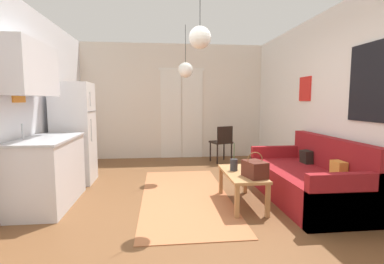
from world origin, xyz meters
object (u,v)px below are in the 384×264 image
bamboo_vase (234,165)px  accent_chair (222,141)px  handbag (255,169)px  refrigerator (74,133)px  couch (310,181)px  pendant_lamp_far (186,70)px  pendant_lamp_near (200,38)px  coffee_table (242,177)px

bamboo_vase → accent_chair: (0.39, 2.52, -0.04)m
handbag → refrigerator: bearing=148.5°
couch → pendant_lamp_far: pendant_lamp_far is taller
couch → pendant_lamp_far: (-1.61, 1.57, 1.67)m
pendant_lamp_near → refrigerator: bearing=141.4°
pendant_lamp_far → coffee_table: bearing=-69.0°
accent_chair → couch: bearing=87.8°
accent_chair → pendant_lamp_far: 2.00m
refrigerator → bamboo_vase: bearing=-26.9°
coffee_table → pendant_lamp_far: bearing=111.0°
refrigerator → pendant_lamp_far: 2.23m
couch → accent_chair: couch is taller
couch → handbag: (-0.91, -0.30, 0.27)m
bamboo_vase → coffee_table: bearing=-49.4°
handbag → pendant_lamp_far: pendant_lamp_far is taller
bamboo_vase → pendant_lamp_near: bearing=-149.7°
bamboo_vase → handbag: bamboo_vase is taller
accent_chair → pendant_lamp_near: size_ratio=1.13×
refrigerator → pendant_lamp_far: size_ratio=1.82×
bamboo_vase → accent_chair: bearing=81.3°
bamboo_vase → handbag: 0.40m
bamboo_vase → pendant_lamp_near: (-0.52, -0.30, 1.62)m
coffee_table → pendant_lamp_far: (-0.62, 1.61, 1.57)m
handbag → pendant_lamp_far: size_ratio=0.37×
couch → refrigerator: (-3.53, 1.31, 0.57)m
accent_chair → pendant_lamp_far: size_ratio=0.89×
couch → bamboo_vase: 1.11m
bamboo_vase → refrigerator: size_ratio=0.22×
accent_chair → pendant_lamp_far: bearing=30.7°
couch → handbag: 0.99m
bamboo_vase → pendant_lamp_far: (-0.53, 1.51, 1.43)m
couch → handbag: size_ratio=5.60×
refrigerator → pendant_lamp_near: bearing=-38.6°
coffee_table → refrigerator: refrigerator is taller
bamboo_vase → refrigerator: refrigerator is taller
couch → accent_chair: bearing=105.0°
pendant_lamp_near → bamboo_vase: bearing=30.3°
handbag → pendant_lamp_near: bearing=174.8°
couch → accent_chair: (-0.69, 2.59, 0.21)m
pendant_lamp_near → pendant_lamp_far: same height
bamboo_vase → accent_chair: size_ratio=0.46×
pendant_lamp_far → couch: bearing=-44.3°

